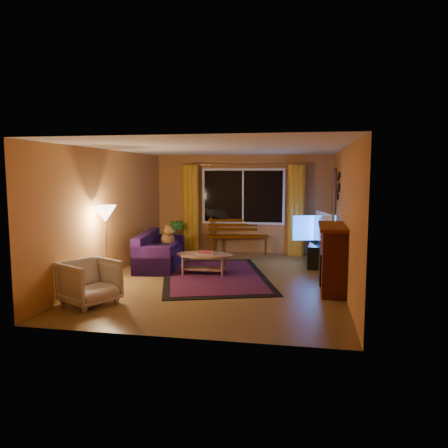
% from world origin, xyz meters
% --- Properties ---
extents(floor, '(4.50, 6.00, 0.02)m').
position_xyz_m(floor, '(0.00, 0.00, -0.01)').
color(floor, brown).
rests_on(floor, ground).
extents(ceiling, '(4.50, 6.00, 0.02)m').
position_xyz_m(ceiling, '(0.00, 0.00, 2.51)').
color(ceiling, white).
rests_on(ceiling, ground).
extents(wall_back, '(4.50, 0.02, 2.50)m').
position_xyz_m(wall_back, '(0.00, 3.01, 1.25)').
color(wall_back, '#BC773B').
rests_on(wall_back, ground).
extents(wall_left, '(0.02, 6.00, 2.50)m').
position_xyz_m(wall_left, '(-2.26, 0.00, 1.25)').
color(wall_left, '#BC773B').
rests_on(wall_left, ground).
extents(wall_right, '(0.02, 6.00, 2.50)m').
position_xyz_m(wall_right, '(2.26, 0.00, 1.25)').
color(wall_right, '#BC773B').
rests_on(wall_right, ground).
extents(window, '(2.00, 0.02, 1.30)m').
position_xyz_m(window, '(0.00, 2.94, 1.45)').
color(window, black).
rests_on(window, wall_back).
extents(curtain_rod, '(3.20, 0.03, 0.03)m').
position_xyz_m(curtain_rod, '(0.00, 2.90, 2.25)').
color(curtain_rod, '#BF8C3F').
rests_on(curtain_rod, wall_back).
extents(curtain_left, '(0.36, 0.36, 2.24)m').
position_xyz_m(curtain_left, '(-1.35, 2.88, 1.12)').
color(curtain_left, orange).
rests_on(curtain_left, ground).
extents(curtain_right, '(0.36, 0.36, 2.24)m').
position_xyz_m(curtain_right, '(1.35, 2.88, 1.12)').
color(curtain_right, orange).
rests_on(curtain_right, ground).
extents(bench, '(1.58, 0.73, 0.46)m').
position_xyz_m(bench, '(-0.09, 2.75, 0.23)').
color(bench, '#562200').
rests_on(bench, ground).
extents(potted_plant, '(0.47, 0.47, 0.84)m').
position_xyz_m(potted_plant, '(-1.67, 2.51, 0.42)').
color(potted_plant, '#235B1E').
rests_on(potted_plant, ground).
extents(sofa, '(1.02, 1.94, 0.75)m').
position_xyz_m(sofa, '(-1.54, 0.92, 0.37)').
color(sofa, '#200B34').
rests_on(sofa, ground).
extents(dog, '(0.41, 0.50, 0.48)m').
position_xyz_m(dog, '(-1.49, 1.34, 0.61)').
color(dog, '#97622B').
rests_on(dog, sofa).
extents(armchair, '(0.97, 0.99, 0.77)m').
position_xyz_m(armchair, '(-1.73, -1.88, 0.38)').
color(armchair, '#BDB6B0').
rests_on(armchair, ground).
extents(floor_lamp, '(0.32, 0.32, 1.46)m').
position_xyz_m(floor_lamp, '(-2.00, -0.72, 0.73)').
color(floor_lamp, '#BF8C3F').
rests_on(floor_lamp, ground).
extents(rug, '(2.85, 3.62, 0.02)m').
position_xyz_m(rug, '(-0.19, 0.26, 0.01)').
color(rug, maroon).
rests_on(rug, ground).
extents(coffee_table, '(1.17, 1.17, 0.42)m').
position_xyz_m(coffee_table, '(-0.41, 0.40, 0.21)').
color(coffee_table, '#9D6E5B').
rests_on(coffee_table, ground).
extents(tv_console, '(0.48, 1.20, 0.49)m').
position_xyz_m(tv_console, '(1.87, 1.76, 0.24)').
color(tv_console, black).
rests_on(tv_console, ground).
extents(television, '(0.45, 1.20, 0.69)m').
position_xyz_m(television, '(1.87, 1.76, 0.83)').
color(television, black).
rests_on(television, tv_console).
extents(fireplace, '(0.40, 1.20, 1.10)m').
position_xyz_m(fireplace, '(2.05, -0.40, 0.55)').
color(fireplace, maroon).
rests_on(fireplace, ground).
extents(mirror_cluster, '(0.06, 0.60, 0.56)m').
position_xyz_m(mirror_cluster, '(2.21, 1.30, 1.80)').
color(mirror_cluster, black).
rests_on(mirror_cluster, wall_right).
extents(painting, '(0.04, 0.76, 0.96)m').
position_xyz_m(painting, '(2.22, 2.45, 1.65)').
color(painting, '#D3650C').
rests_on(painting, wall_right).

